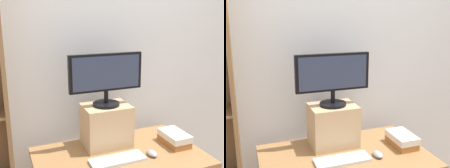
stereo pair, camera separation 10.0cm
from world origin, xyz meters
The scene contains 7 objects.
back_wall centered at (0.00, 0.50, 1.30)m, with size 7.00×0.08×2.60m.
desk centered at (0.00, 0.00, 0.65)m, with size 1.19×0.74×0.74m.
riser_box centered at (-0.03, 0.19, 0.90)m, with size 0.35×0.27×0.32m.
computer_monitor centered at (-0.03, 0.19, 1.28)m, with size 0.56×0.20×0.39m.
keyboard centered at (-0.05, -0.08, 0.75)m, with size 0.39×0.14×0.02m.
computer_mouse centered at (0.21, -0.09, 0.76)m, with size 0.06×0.10×0.04m.
book_stack centered at (0.46, 0.00, 0.79)m, with size 0.16×0.26×0.10m.
Camera 2 is at (-0.66, -1.70, 1.72)m, focal length 45.00 mm.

